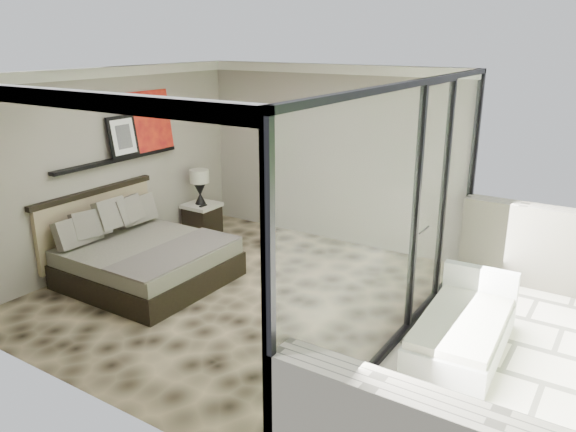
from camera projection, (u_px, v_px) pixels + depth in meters
The scene contains 13 objects.
floor at pixel (236, 292), 7.36m from camera, with size 5.00×5.00×0.00m, color black.
ceiling at pixel (229, 73), 6.51m from camera, with size 4.50×5.00×0.02m, color silver.
back_wall at pixel (330, 155), 8.92m from camera, with size 4.50×0.02×2.80m, color gray.
left_wall at pixel (110, 167), 8.09m from camera, with size 0.02×5.00×2.80m, color gray.
glass_wall at pixel (405, 219), 5.77m from camera, with size 0.08×5.00×2.80m, color white.
terrace_slab at pixel (542, 388), 5.44m from camera, with size 3.00×5.00×0.12m, color beige.
picture_ledge at pixel (118, 160), 8.11m from camera, with size 0.12×2.20×0.05m, color black.
bed at pixel (142, 257), 7.64m from camera, with size 2.00×1.93×1.10m.
nightstand at pixel (202, 218), 9.49m from camera, with size 0.53×0.53×0.53m, color black.
table_lamp at pixel (200, 182), 9.30m from camera, with size 0.32×0.32×0.58m.
abstract_canvas at pixel (148, 121), 8.49m from camera, with size 0.04×0.90×0.90m, color #A3390D.
framed_print at pixel (123, 137), 8.06m from camera, with size 0.03×0.50×0.60m, color black.
lounger at pixel (463, 330), 6.00m from camera, with size 0.92×1.72×0.66m.
Camera 1 is at (4.21, -5.26, 3.19)m, focal length 35.00 mm.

